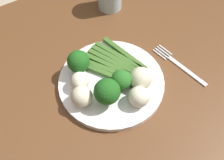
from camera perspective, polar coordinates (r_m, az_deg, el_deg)
dining_table at (r=0.77m, az=4.23°, el=-2.99°), size 1.24×0.83×0.72m
plate at (r=0.65m, az=0.00°, el=-0.62°), size 0.25×0.25×0.01m
asparagus_bundle at (r=0.67m, az=0.33°, el=3.55°), size 0.14×0.16×0.01m
broccoli_right at (r=0.61m, az=1.97°, el=-0.00°), size 0.05×0.05×0.06m
broccoli_near_center at (r=0.63m, az=-7.13°, el=3.87°), size 0.05×0.05×0.07m
broccoli_back at (r=0.58m, az=-1.06°, el=-2.53°), size 0.06×0.06×0.07m
cauliflower_near_fork at (r=0.62m, az=6.13°, el=0.37°), size 0.05×0.05×0.05m
cauliflower_front at (r=0.62m, az=-6.83°, el=-0.24°), size 0.04×0.04×0.04m
cauliflower_outer_edge at (r=0.60m, az=-6.43°, el=-3.48°), size 0.05×0.05×0.05m
cauliflower_edge at (r=0.60m, az=5.75°, el=-3.57°), size 0.05×0.05×0.05m
fork at (r=0.71m, az=14.05°, el=3.11°), size 0.05×0.17×0.00m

